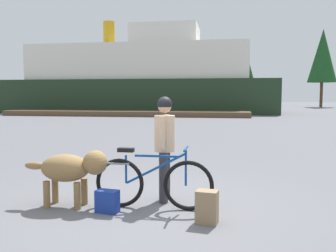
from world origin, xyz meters
The scene contains 11 objects.
ground_plane centered at (0.00, 0.00, 0.00)m, with size 160.00×160.00×0.00m, color slate.
bicycle centered at (0.03, -0.06, 0.40)m, with size 1.77×0.44×0.92m.
person_cyclist centered at (0.13, 0.36, 0.99)m, with size 0.32×0.53×1.65m.
dog centered at (-1.20, -0.15, 0.58)m, with size 1.31×0.48×0.86m.
backpack centered at (0.85, -0.55, 0.22)m, with size 0.28×0.20×0.44m, color #8C7251.
handbag_pannier centered at (-0.58, -0.34, 0.16)m, with size 0.32×0.18×0.32m, color navy.
dock_pier centered at (-6.93, 22.29, 0.20)m, with size 19.38×2.34×0.40m, color brown.
ferry_boat centered at (-7.10, 28.69, 3.01)m, with size 25.01×7.80×8.60m.
pine_tree_far_left centered at (-14.62, 47.65, 5.19)m, with size 3.87×3.87×8.32m.
pine_tree_center centered at (3.19, 47.35, 5.48)m, with size 3.81×3.81×8.84m.
pine_tree_far_right centered at (13.25, 45.65, 6.72)m, with size 3.68×3.68×10.21m.
Camera 1 is at (1.11, -5.21, 1.69)m, focal length 38.87 mm.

